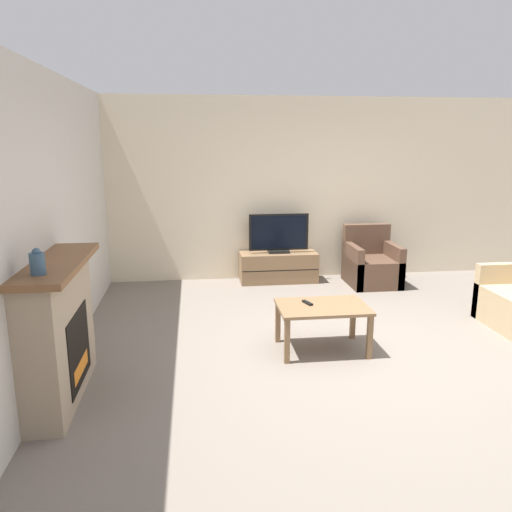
{
  "coord_description": "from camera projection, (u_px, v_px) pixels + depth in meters",
  "views": [
    {
      "loc": [
        -1.61,
        -4.42,
        2.08
      ],
      "look_at": [
        -0.96,
        0.8,
        0.85
      ],
      "focal_mm": 35.0,
      "sensor_mm": 36.0,
      "label": 1
    }
  ],
  "objects": [
    {
      "name": "mantel_vase_left",
      "position": [
        37.0,
        263.0,
        3.47
      ],
      "size": [
        0.1,
        0.1,
        0.19
      ],
      "color": "#385670",
      "rests_on": "fireplace"
    },
    {
      "name": "tv",
      "position": [
        279.0,
        235.0,
        7.34
      ],
      "size": [
        0.88,
        0.18,
        0.58
      ],
      "color": "black",
      "rests_on": "tv_stand"
    },
    {
      "name": "fireplace",
      "position": [
        59.0,
        329.0,
        4.01
      ],
      "size": [
        0.41,
        1.37,
        1.16
      ],
      "color": "tan",
      "rests_on": "ground"
    },
    {
      "name": "coffee_table",
      "position": [
        322.0,
        312.0,
        4.97
      ],
      "size": [
        0.89,
        0.6,
        0.47
      ],
      "color": "brown",
      "rests_on": "ground"
    },
    {
      "name": "wall_left",
      "position": [
        43.0,
        227.0,
        4.28
      ],
      "size": [
        0.06,
        12.0,
        2.7
      ],
      "color": "beige",
      "rests_on": "ground"
    },
    {
      "name": "tv_stand",
      "position": [
        278.0,
        267.0,
        7.46
      ],
      "size": [
        1.15,
        0.42,
        0.44
      ],
      "color": "brown",
      "rests_on": "ground"
    },
    {
      "name": "wall_back",
      "position": [
        301.0,
        189.0,
        7.52
      ],
      "size": [
        12.0,
        0.06,
        2.7
      ],
      "color": "beige",
      "rests_on": "ground"
    },
    {
      "name": "ground_plane",
      "position": [
        362.0,
        355.0,
        4.94
      ],
      "size": [
        24.0,
        24.0,
        0.0
      ],
      "primitive_type": "plane",
      "color": "slate"
    },
    {
      "name": "remote",
      "position": [
        307.0,
        303.0,
        5.01
      ],
      "size": [
        0.09,
        0.15,
        0.02
      ],
      "rotation": [
        0.0,
        0.0,
        0.34
      ],
      "color": "black",
      "rests_on": "coffee_table"
    },
    {
      "name": "armchair",
      "position": [
        371.0,
        265.0,
        7.33
      ],
      "size": [
        0.7,
        0.76,
        0.85
      ],
      "color": "brown",
      "rests_on": "ground"
    }
  ]
}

